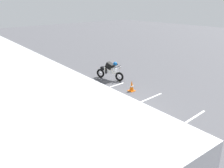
{
  "coord_description": "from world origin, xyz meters",
  "views": [
    {
      "loc": [
        -7.39,
        6.26,
        4.86
      ],
      "look_at": [
        0.47,
        -0.66,
        1.1
      ],
      "focal_mm": 37.2,
      "sensor_mm": 36.0,
      "label": 1
    }
  ],
  "objects_px": {
    "spectator_left": "(91,106)",
    "spectator_centre": "(80,98)",
    "tour_bus": "(9,114)",
    "stunt_motorcycle": "(110,70)",
    "traffic_cone": "(132,86)",
    "spectator_far_left": "(108,119)",
    "parked_motorcycle_silver": "(74,119)"
  },
  "relations": [
    {
      "from": "spectator_left",
      "to": "stunt_motorcycle",
      "type": "height_order",
      "value": "spectator_left"
    },
    {
      "from": "spectator_centre",
      "to": "traffic_cone",
      "type": "relative_size",
      "value": 2.68
    },
    {
      "from": "tour_bus",
      "to": "parked_motorcycle_silver",
      "type": "distance_m",
      "value": 2.71
    },
    {
      "from": "parked_motorcycle_silver",
      "to": "spectator_far_left",
      "type": "bearing_deg",
      "value": -167.67
    },
    {
      "from": "tour_bus",
      "to": "stunt_motorcycle",
      "type": "bearing_deg",
      "value": -61.14
    },
    {
      "from": "spectator_left",
      "to": "parked_motorcycle_silver",
      "type": "xyz_separation_m",
      "value": [
        0.39,
        0.58,
        -0.51
      ]
    },
    {
      "from": "spectator_centre",
      "to": "stunt_motorcycle",
      "type": "height_order",
      "value": "spectator_centre"
    },
    {
      "from": "spectator_left",
      "to": "spectator_centre",
      "type": "relative_size",
      "value": 0.99
    },
    {
      "from": "tour_bus",
      "to": "spectator_centre",
      "type": "bearing_deg",
      "value": -73.35
    },
    {
      "from": "tour_bus",
      "to": "spectator_centre",
      "type": "relative_size",
      "value": 6.88
    },
    {
      "from": "spectator_centre",
      "to": "parked_motorcycle_silver",
      "type": "bearing_deg",
      "value": 130.48
    },
    {
      "from": "spectator_left",
      "to": "spectator_centre",
      "type": "bearing_deg",
      "value": -5.89
    },
    {
      "from": "tour_bus",
      "to": "spectator_left",
      "type": "height_order",
      "value": "tour_bus"
    },
    {
      "from": "spectator_far_left",
      "to": "traffic_cone",
      "type": "height_order",
      "value": "spectator_far_left"
    },
    {
      "from": "spectator_left",
      "to": "traffic_cone",
      "type": "height_order",
      "value": "spectator_left"
    },
    {
      "from": "stunt_motorcycle",
      "to": "traffic_cone",
      "type": "bearing_deg",
      "value": 169.47
    },
    {
      "from": "spectator_far_left",
      "to": "parked_motorcycle_silver",
      "type": "xyz_separation_m",
      "value": [
        1.64,
        0.36,
        -0.55
      ]
    },
    {
      "from": "stunt_motorcycle",
      "to": "traffic_cone",
      "type": "relative_size",
      "value": 3.17
    },
    {
      "from": "tour_bus",
      "to": "stunt_motorcycle",
      "type": "height_order",
      "value": "tour_bus"
    },
    {
      "from": "spectator_left",
      "to": "parked_motorcycle_silver",
      "type": "bearing_deg",
      "value": 56.24
    },
    {
      "from": "spectator_left",
      "to": "stunt_motorcycle",
      "type": "distance_m",
      "value": 6.3
    },
    {
      "from": "spectator_centre",
      "to": "parked_motorcycle_silver",
      "type": "relative_size",
      "value": 0.82
    },
    {
      "from": "parked_motorcycle_silver",
      "to": "traffic_cone",
      "type": "relative_size",
      "value": 3.26
    },
    {
      "from": "parked_motorcycle_silver",
      "to": "tour_bus",
      "type": "bearing_deg",
      "value": 98.17
    },
    {
      "from": "stunt_motorcycle",
      "to": "spectator_left",
      "type": "bearing_deg",
      "value": 132.51
    },
    {
      "from": "spectator_far_left",
      "to": "stunt_motorcycle",
      "type": "relative_size",
      "value": 0.87
    },
    {
      "from": "spectator_far_left",
      "to": "stunt_motorcycle",
      "type": "distance_m",
      "value": 7.35
    },
    {
      "from": "parked_motorcycle_silver",
      "to": "traffic_cone",
      "type": "xyz_separation_m",
      "value": [
        1.46,
        -4.77,
        -0.18
      ]
    },
    {
      "from": "tour_bus",
      "to": "spectator_far_left",
      "type": "xyz_separation_m",
      "value": [
        -1.29,
        -2.78,
        -0.61
      ]
    },
    {
      "from": "parked_motorcycle_silver",
      "to": "traffic_cone",
      "type": "distance_m",
      "value": 4.99
    },
    {
      "from": "spectator_far_left",
      "to": "traffic_cone",
      "type": "distance_m",
      "value": 5.44
    },
    {
      "from": "stunt_motorcycle",
      "to": "traffic_cone",
      "type": "distance_m",
      "value": 2.46
    }
  ]
}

